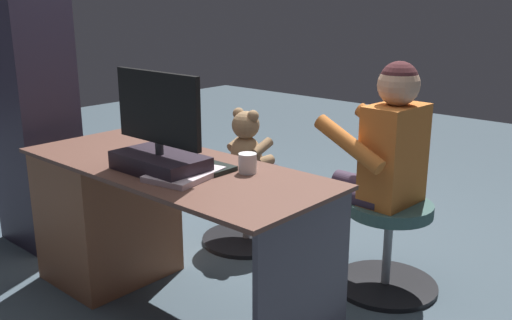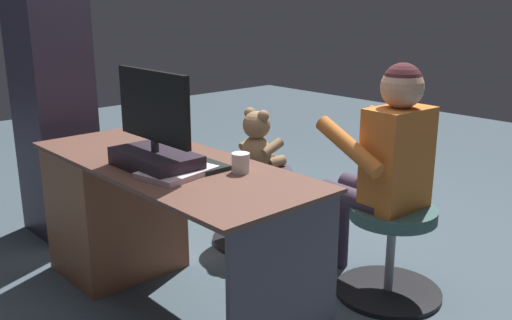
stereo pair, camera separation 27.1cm
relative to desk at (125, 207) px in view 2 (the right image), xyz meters
name	(u,v)px [view 2 (the right image)]	position (x,y,z in m)	size (l,w,h in m)	color
ground_plane	(236,276)	(-0.43, -0.40, -0.38)	(10.00, 10.00, 0.00)	#41525C
desk	(125,207)	(0.00, 0.00, 0.00)	(1.57, 0.63, 0.71)	brown
monitor	(155,141)	(-0.48, 0.09, 0.46)	(0.51, 0.24, 0.43)	#261E27
keyboard	(190,161)	(-0.51, -0.07, 0.35)	(0.42, 0.14, 0.02)	black
computer_mouse	(152,147)	(-0.20, -0.06, 0.35)	(0.06, 0.10, 0.04)	#2D2628
cup	(241,163)	(-0.77, -0.14, 0.38)	(0.08, 0.08, 0.09)	white
tv_remote	(128,154)	(-0.20, 0.07, 0.35)	(0.04, 0.15, 0.02)	black
notebook_binder	(177,172)	(-0.61, 0.08, 0.35)	(0.22, 0.30, 0.02)	silver
office_chair_teddy	(257,201)	(-0.16, -0.79, -0.12)	(0.54, 0.54, 0.46)	black
teddy_bear	(258,141)	(-0.16, -0.80, 0.25)	(0.25, 0.25, 0.36)	#9B7752
visitor_chair	(391,245)	(-1.08, -0.84, -0.11)	(0.53, 0.53, 0.46)	black
person	(382,159)	(-1.00, -0.84, 0.31)	(0.53, 0.49, 1.15)	orange
equipment_rack	(54,113)	(0.80, 0.00, 0.39)	(0.44, 0.36, 1.53)	#2D2637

